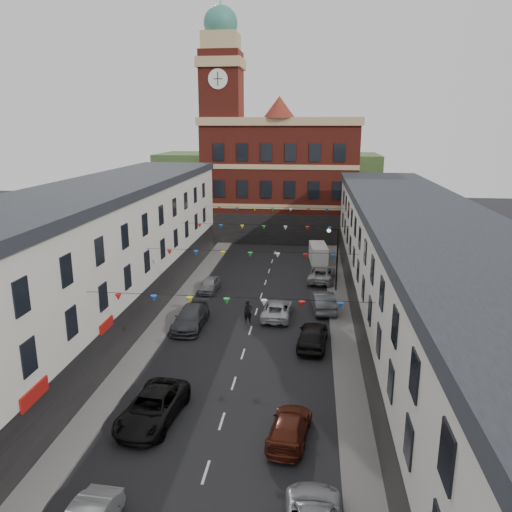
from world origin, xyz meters
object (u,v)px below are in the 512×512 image
at_px(moving_car, 277,309).
at_px(white_van, 318,253).
at_px(car_right_f, 322,274).
at_px(street_lamp, 335,251).
at_px(car_left_c, 153,407).
at_px(car_right_d, 313,335).
at_px(car_right_e, 323,301).
at_px(pedestrian, 248,312).
at_px(car_left_e, 210,285).
at_px(car_right_c, 290,427).
at_px(car_left_d, 191,318).

relative_size(moving_car, white_van, 1.06).
bearing_deg(car_right_f, moving_car, 75.58).
bearing_deg(street_lamp, car_left_c, -114.44).
xyz_separation_m(car_left_c, car_right_d, (8.28, 10.12, 0.06)).
distance_m(car_right_e, pedestrian, 6.82).
bearing_deg(car_left_e, pedestrian, -55.14).
xyz_separation_m(car_left_e, car_right_e, (10.43, -3.82, 0.16)).
bearing_deg(car_right_e, white_van, -95.46).
height_order(car_right_d, pedestrian, pedestrian).
xyz_separation_m(moving_car, white_van, (3.40, 17.24, 0.34)).
bearing_deg(car_left_c, car_right_e, 68.07).
relative_size(car_right_e, white_van, 1.06).
xyz_separation_m(car_left_e, car_right_c, (8.53, -21.91, 0.01)).
bearing_deg(moving_car, car_left_d, 25.02).
relative_size(car_left_e, car_right_d, 0.78).
relative_size(street_lamp, car_left_d, 1.13).
height_order(car_left_d, pedestrian, pedestrian).
height_order(car_left_c, car_right_d, car_right_d).
bearing_deg(car_right_c, moving_car, -76.61).
height_order(car_right_d, moving_car, car_right_d).
bearing_deg(car_left_d, moving_car, 24.01).
xyz_separation_m(car_right_d, white_van, (0.53, 22.41, 0.19)).
xyz_separation_m(car_right_f, pedestrian, (-5.87, -11.61, 0.19)).
relative_size(car_left_c, car_right_e, 1.13).
distance_m(car_right_d, pedestrian, 6.27).
distance_m(car_right_c, white_van, 33.36).
distance_m(car_left_e, moving_car, 8.90).
height_order(car_right_c, moving_car, moving_car).
relative_size(car_left_e, car_right_e, 0.78).
relative_size(car_left_c, car_left_d, 1.03).
distance_m(moving_car, pedestrian, 2.63).
bearing_deg(car_right_f, car_right_e, 95.61).
bearing_deg(car_left_e, car_right_c, -65.88).
height_order(car_right_e, white_van, white_van).
bearing_deg(moving_car, car_left_c, 72.27).
bearing_deg(pedestrian, car_left_d, 178.98).
bearing_deg(pedestrian, car_right_c, -92.98).
bearing_deg(pedestrian, car_left_e, 103.83).
bearing_deg(street_lamp, white_van, 97.51).
xyz_separation_m(car_left_d, car_left_e, (-0.29, 8.60, -0.13)).
bearing_deg(car_right_e, car_left_d, 18.69).
xyz_separation_m(car_right_f, white_van, (-0.30, 7.08, 0.28)).
distance_m(car_right_c, car_right_d, 10.96).
bearing_deg(car_left_e, moving_car, -38.08).
bearing_deg(moving_car, street_lamp, -122.31).
xyz_separation_m(car_right_c, car_right_d, (1.08, 10.90, 0.17)).
height_order(street_lamp, car_left_e, street_lamp).
distance_m(car_left_e, car_right_c, 23.51).
distance_m(car_left_d, car_right_f, 16.42).
xyz_separation_m(car_left_d, pedestrian, (4.26, 1.32, 0.15)).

